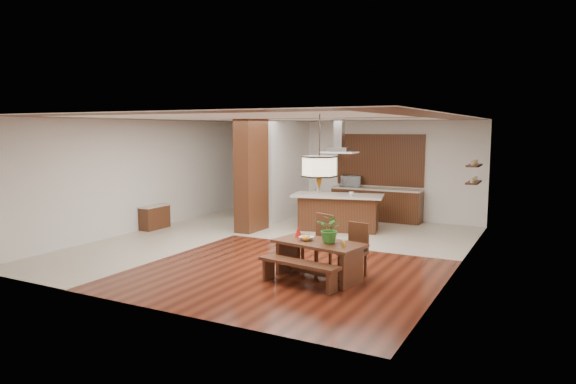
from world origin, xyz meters
The scene contains 25 objects.
room_shell centered at (0.00, 0.00, 2.06)m, with size 9.00×9.04×2.92m.
tile_hallway centered at (-2.75, 0.00, 0.01)m, with size 2.50×9.00×0.01m, color beige.
tile_kitchen centered at (1.25, 2.50, 0.01)m, with size 5.50×4.00×0.01m, color beige.
soffit_band centered at (0.00, 0.00, 2.88)m, with size 8.00×9.00×0.02m, color #371A0D.
partition_pier centered at (-1.40, 1.20, 1.45)m, with size 0.45×1.00×2.90m, color #32190E.
partition_stub centered at (-1.40, 3.30, 1.45)m, with size 0.18×2.40×2.90m, color silver.
hallway_console centered at (-3.81, 0.20, 0.32)m, with size 0.37×0.88×0.63m, color #32190E.
hallway_doorway centered at (-2.70, 4.40, 1.05)m, with size 1.10×0.20×2.10m, color #32190E.
rear_counter centered at (1.00, 4.20, 0.48)m, with size 2.60×0.62×0.95m.
kitchen_window centered at (1.00, 4.46, 1.75)m, with size 2.60×0.08×1.50m, color brown.
shelf_lower centered at (3.87, 2.60, 1.40)m, with size 0.26×0.90×0.04m, color #32190E.
shelf_upper centered at (3.87, 2.60, 1.80)m, with size 0.26×0.90×0.04m, color #32190E.
dining_table centered at (1.92, -1.92, 0.49)m, with size 1.72×1.09×0.66m.
dining_bench centered at (1.81, -2.48, 0.21)m, with size 1.50×0.33×0.42m, color #32190E, non-canonical shape.
dining_chair_left centered at (1.63, -1.36, 0.52)m, with size 0.46×0.46×1.04m, color #32190E, non-canonical shape.
dining_chair_right centered at (2.41, -1.52, 0.48)m, with size 0.42×0.42×0.96m, color #32190E, non-canonical shape.
pendant_lantern centered at (1.92, -1.92, 2.25)m, with size 0.64×0.64×1.31m, color beige, non-canonical shape.
foliage_plant centered at (2.14, -1.92, 0.91)m, with size 0.45×0.39×0.50m, color #2F7125.
fruit_bowl centered at (1.67, -1.90, 0.70)m, with size 0.26×0.26×0.06m, color beige.
napkin_cone centered at (1.42, -1.72, 0.77)m, with size 0.13×0.13×0.21m, color #AC160C.
gold_ornament centered at (2.46, -2.09, 0.72)m, with size 0.07×0.07×0.10m, color gold.
kitchen_island centered at (0.59, 2.27, 0.49)m, with size 2.48×1.50×0.96m.
range_hood centered at (0.59, 2.28, 2.46)m, with size 0.90×0.55×0.87m, color silver, non-canonical shape.
island_cup centered at (0.99, 2.16, 1.01)m, with size 0.13×0.13×0.10m, color silver.
microwave centered at (0.19, 4.21, 1.11)m, with size 0.58×0.39×0.32m, color silver.
Camera 1 is at (5.57, -10.05, 2.64)m, focal length 32.00 mm.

